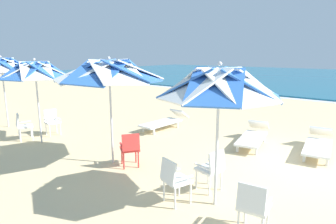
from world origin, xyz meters
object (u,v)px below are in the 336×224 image
beach_umbrella_0 (219,85)px  plastic_chair_5 (52,120)px  sun_lounger_2 (253,136)px  plastic_chair_2 (253,205)px  beach_umbrella_3 (1,66)px  plastic_chair_3 (130,147)px  beach_umbrella_1 (109,71)px  beach_umbrella_2 (35,71)px  sun_lounger_3 (165,121)px  sun_lounger_1 (318,144)px  plastic_chair_1 (212,168)px  plastic_chair_0 (174,178)px  plastic_chair_4 (22,125)px

beach_umbrella_0 → plastic_chair_5: bearing=175.1°
beach_umbrella_0 → sun_lounger_2: size_ratio=1.17×
plastic_chair_2 → beach_umbrella_3: size_ratio=0.33×
plastic_chair_2 → plastic_chair_3: bearing=168.3°
beach_umbrella_0 → plastic_chair_3: size_ratio=3.00×
beach_umbrella_3 → sun_lounger_2: (8.08, 3.71, -2.01)m
beach_umbrella_1 → beach_umbrella_2: size_ratio=1.03×
plastic_chair_5 → sun_lounger_3: bearing=50.1°
beach_umbrella_2 → sun_lounger_2: (5.23, 3.90, -1.93)m
beach_umbrella_2 → sun_lounger_1: (6.94, 4.26, -1.93)m
beach_umbrella_0 → beach_umbrella_3: beach_umbrella_3 is taller
beach_umbrella_1 → plastic_chair_5: bearing=173.4°
plastic_chair_2 → sun_lounger_1: plastic_chair_2 is taller
sun_lounger_2 → plastic_chair_1: bearing=-81.4°
beach_umbrella_3 → plastic_chair_0: bearing=-3.5°
plastic_chair_2 → plastic_chair_4: size_ratio=1.00×
plastic_chair_1 → sun_lounger_1: bearing=72.1°
beach_umbrella_2 → sun_lounger_3: size_ratio=1.19×
beach_umbrella_2 → plastic_chair_4: (-0.69, -0.23, -1.72)m
beach_umbrella_0 → beach_umbrella_3: size_ratio=0.98×
beach_umbrella_2 → beach_umbrella_3: bearing=176.2°
plastic_chair_2 → beach_umbrella_2: (-6.94, 0.32, 1.72)m
beach_umbrella_0 → sun_lounger_1: (0.88, 4.14, -1.93)m
plastic_chair_2 → sun_lounger_3: (-4.99, 4.00, -0.22)m
plastic_chair_1 → plastic_chair_2: 1.48m
plastic_chair_0 → beach_umbrella_3: bearing=176.5°
plastic_chair_2 → beach_umbrella_1: (-3.90, 0.59, 1.81)m
sun_lounger_3 → beach_umbrella_1: bearing=-72.2°
sun_lounger_1 → beach_umbrella_3: bearing=-157.4°
plastic_chair_0 → sun_lounger_1: 4.82m
plastic_chair_2 → sun_lounger_3: 6.40m
plastic_chair_1 → beach_umbrella_2: (-5.74, -0.53, 1.72)m
plastic_chair_5 → sun_lounger_1: plastic_chair_5 is taller
plastic_chair_3 → beach_umbrella_3: size_ratio=0.33×
plastic_chair_2 → plastic_chair_5: 7.56m
beach_umbrella_1 → sun_lounger_1: bearing=45.6°
plastic_chair_2 → sun_lounger_2: bearing=112.1°
plastic_chair_4 → sun_lounger_2: plastic_chair_4 is taller
plastic_chair_0 → sun_lounger_2: 4.23m
plastic_chair_5 → plastic_chair_4: bearing=-98.8°
plastic_chair_5 → sun_lounger_3: plastic_chair_5 is taller
beach_umbrella_2 → sun_lounger_1: size_ratio=1.17×
plastic_chair_1 → plastic_chair_5: (-6.29, 0.15, 0.00)m
plastic_chair_3 → sun_lounger_2: plastic_chair_3 is taller
plastic_chair_4 → sun_lounger_3: size_ratio=0.40×
plastic_chair_5 → sun_lounger_3: 3.91m
plastic_chair_4 → plastic_chair_5: bearing=81.2°
plastic_chair_5 → sun_lounger_2: plastic_chair_5 is taller
beach_umbrella_3 → sun_lounger_3: bearing=36.1°
beach_umbrella_3 → sun_lounger_2: bearing=24.6°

